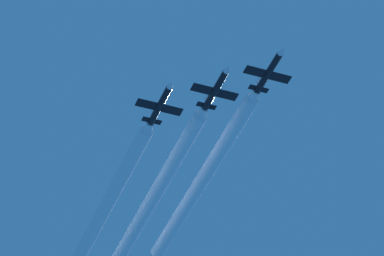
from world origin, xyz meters
TOP-DOWN VIEW (x-y plane):
  - jet_lead at (-8.21, 7.04)m, footprint 8.78×12.79m
  - jet_second_echelon at (-0.51, 0.40)m, footprint 8.78×12.79m
  - jet_third_echelon at (7.91, -6.05)m, footprint 8.78×12.79m
  - smoke_trail_lead at (-8.21, -26.95)m, footprint 2.81×56.34m
  - smoke_trail_second_echelon at (-0.51, -34.67)m, footprint 2.81×58.50m
  - smoke_trail_third_echelon at (7.91, -41.04)m, footprint 2.81×58.32m

SIDE VIEW (x-z plane):
  - smoke_trail_third_echelon at x=7.91m, z-range 146.58..149.39m
  - jet_third_echelon at x=7.91m, z-range 146.48..149.56m
  - smoke_trail_second_echelon at x=-0.51m, z-range 147.54..150.35m
  - jet_second_echelon at x=-0.51m, z-range 147.43..150.51m
  - smoke_trail_lead at x=-8.21m, z-range 148.57..151.38m
  - jet_lead at x=-8.21m, z-range 148.47..151.55m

